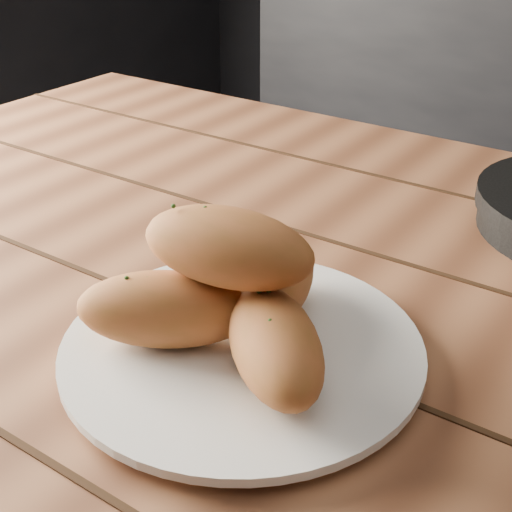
{
  "coord_description": "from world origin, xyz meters",
  "views": [
    {
      "loc": [
        -0.27,
        -0.26,
        1.11
      ],
      "look_at": [
        -0.55,
        0.15,
        0.84
      ],
      "focal_mm": 50.0,
      "sensor_mm": 36.0,
      "label": 1
    }
  ],
  "objects": [
    {
      "name": "table",
      "position": [
        -0.5,
        0.26,
        0.66
      ],
      "size": [
        1.63,
        0.99,
        0.75
      ],
      "color": "brown",
      "rests_on": "ground"
    },
    {
      "name": "plate",
      "position": [
        -0.55,
        0.13,
        0.76
      ],
      "size": [
        0.3,
        0.3,
        0.02
      ],
      "color": "white",
      "rests_on": "table"
    },
    {
      "name": "bread_rolls",
      "position": [
        -0.56,
        0.12,
        0.81
      ],
      "size": [
        0.25,
        0.23,
        0.12
      ],
      "color": "#A7572E",
      "rests_on": "plate"
    }
  ]
}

